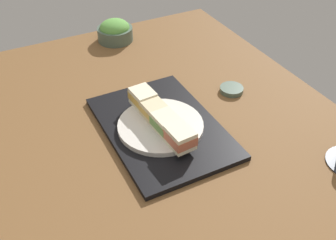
{
  "coord_description": "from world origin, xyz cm",
  "views": [
    {
      "loc": [
        72.6,
        -39.16,
        71.29
      ],
      "look_at": [
        -1.18,
        -1.3,
        5.0
      ],
      "focal_mm": 42.75,
      "sensor_mm": 36.0,
      "label": 1
    }
  ],
  "objects_px": {
    "small_sauce_dish": "(232,89)",
    "sandwich_farmost": "(180,137)",
    "sandwich_plate": "(161,126)",
    "sandwich_inner_near": "(154,111)",
    "salad_bowl": "(115,31)",
    "sandwich_inner_far": "(167,124)",
    "sandwich_nearmost": "(143,98)"
  },
  "relations": [
    {
      "from": "small_sauce_dish",
      "to": "sandwich_farmost",
      "type": "bearing_deg",
      "value": -58.1
    },
    {
      "from": "sandwich_plate",
      "to": "sandwich_inner_near",
      "type": "height_order",
      "value": "sandwich_inner_near"
    },
    {
      "from": "sandwich_inner_near",
      "to": "sandwich_plate",
      "type": "bearing_deg",
      "value": 3.76
    },
    {
      "from": "sandwich_plate",
      "to": "sandwich_farmost",
      "type": "bearing_deg",
      "value": 3.76
    },
    {
      "from": "sandwich_plate",
      "to": "sandwich_inner_near",
      "type": "xyz_separation_m",
      "value": [
        -0.03,
        -0.0,
        0.03
      ]
    },
    {
      "from": "sandwich_plate",
      "to": "sandwich_farmost",
      "type": "relative_size",
      "value": 3.05
    },
    {
      "from": "sandwich_farmost",
      "to": "salad_bowl",
      "type": "relative_size",
      "value": 0.58
    },
    {
      "from": "sandwich_inner_far",
      "to": "salad_bowl",
      "type": "relative_size",
      "value": 0.58
    },
    {
      "from": "small_sauce_dish",
      "to": "sandwich_nearmost",
      "type": "bearing_deg",
      "value": -94.83
    },
    {
      "from": "sandwich_nearmost",
      "to": "sandwich_inner_near",
      "type": "relative_size",
      "value": 1.05
    },
    {
      "from": "sandwich_farmost",
      "to": "small_sauce_dish",
      "type": "distance_m",
      "value": 0.33
    },
    {
      "from": "sandwich_inner_far",
      "to": "sandwich_farmost",
      "type": "relative_size",
      "value": 1.0
    },
    {
      "from": "sandwich_farmost",
      "to": "sandwich_plate",
      "type": "bearing_deg",
      "value": -176.24
    },
    {
      "from": "sandwich_plate",
      "to": "salad_bowl",
      "type": "relative_size",
      "value": 1.77
    },
    {
      "from": "sandwich_inner_near",
      "to": "sandwich_farmost",
      "type": "relative_size",
      "value": 1.02
    },
    {
      "from": "sandwich_nearmost",
      "to": "small_sauce_dish",
      "type": "distance_m",
      "value": 0.3
    },
    {
      "from": "salad_bowl",
      "to": "small_sauce_dish",
      "type": "relative_size",
      "value": 1.81
    },
    {
      "from": "sandwich_inner_near",
      "to": "salad_bowl",
      "type": "relative_size",
      "value": 0.59
    },
    {
      "from": "sandwich_inner_far",
      "to": "salad_bowl",
      "type": "xyz_separation_m",
      "value": [
        -0.6,
        0.09,
        -0.01
      ]
    },
    {
      "from": "sandwich_inner_near",
      "to": "sandwich_inner_far",
      "type": "xyz_separation_m",
      "value": [
        0.07,
        0.0,
        0.0
      ]
    },
    {
      "from": "sandwich_nearmost",
      "to": "sandwich_farmost",
      "type": "height_order",
      "value": "same"
    },
    {
      "from": "sandwich_inner_far",
      "to": "salad_bowl",
      "type": "bearing_deg",
      "value": 171.85
    },
    {
      "from": "salad_bowl",
      "to": "sandwich_nearmost",
      "type": "bearing_deg",
      "value": -11.44
    },
    {
      "from": "salad_bowl",
      "to": "sandwich_inner_near",
      "type": "bearing_deg",
      "value": -9.6
    },
    {
      "from": "sandwich_inner_far",
      "to": "salad_bowl",
      "type": "height_order",
      "value": "salad_bowl"
    },
    {
      "from": "sandwich_plate",
      "to": "small_sauce_dish",
      "type": "distance_m",
      "value": 0.29
    },
    {
      "from": "sandwich_plate",
      "to": "sandwich_farmost",
      "type": "distance_m",
      "value": 0.1
    },
    {
      "from": "sandwich_inner_near",
      "to": "sandwich_nearmost",
      "type": "bearing_deg",
      "value": -176.24
    },
    {
      "from": "sandwich_plate",
      "to": "sandwich_farmost",
      "type": "xyz_separation_m",
      "value": [
        0.1,
        0.01,
        0.03
      ]
    },
    {
      "from": "sandwich_inner_near",
      "to": "sandwich_inner_far",
      "type": "relative_size",
      "value": 1.02
    },
    {
      "from": "sandwich_plate",
      "to": "sandwich_inner_near",
      "type": "relative_size",
      "value": 2.99
    },
    {
      "from": "sandwich_inner_near",
      "to": "small_sauce_dish",
      "type": "height_order",
      "value": "sandwich_inner_near"
    }
  ]
}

